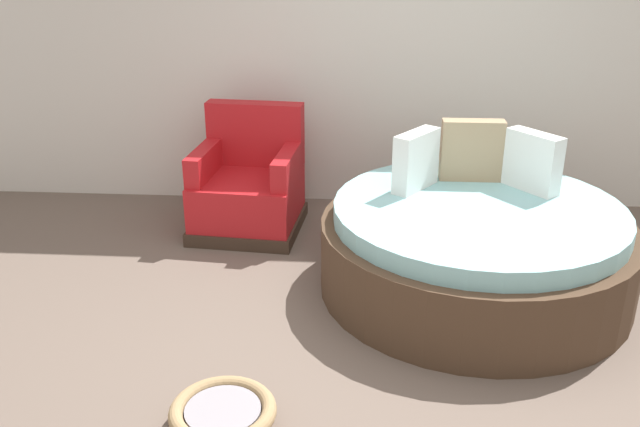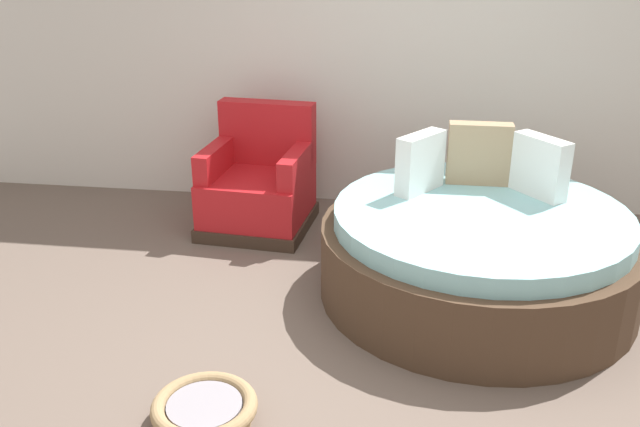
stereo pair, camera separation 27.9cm
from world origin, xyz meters
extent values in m
cube|color=#66564C|center=(0.00, 0.00, -0.01)|extent=(8.00, 8.00, 0.02)
cube|color=silver|center=(0.00, 2.45, 1.30)|extent=(8.00, 0.12, 2.61)
cylinder|color=#473323|center=(0.64, 0.86, 0.24)|extent=(1.98, 1.98, 0.47)
cylinder|color=#8CC6CC|center=(0.64, 0.86, 0.53)|extent=(1.83, 1.83, 0.12)
cube|color=white|center=(1.01, 1.16, 0.79)|extent=(0.34, 0.38, 0.39)
cube|color=tan|center=(0.64, 1.34, 0.80)|extent=(0.42, 0.12, 0.42)
cube|color=white|center=(0.25, 1.13, 0.78)|extent=(0.32, 0.38, 0.39)
cube|color=#38281E|center=(-0.98, 1.70, 0.05)|extent=(0.87, 0.87, 0.10)
cube|color=red|center=(-0.98, 1.70, 0.27)|extent=(0.83, 0.83, 0.34)
cube|color=red|center=(-0.95, 2.01, 0.69)|extent=(0.77, 0.23, 0.50)
cube|color=red|center=(-1.30, 1.73, 0.55)|extent=(0.18, 0.69, 0.22)
cube|color=red|center=(-0.66, 1.67, 0.55)|extent=(0.18, 0.69, 0.22)
cylinder|color=#9E7F56|center=(-0.73, -0.60, 0.03)|extent=(0.44, 0.44, 0.06)
torus|color=#9E7F56|center=(-0.73, -0.60, 0.10)|extent=(0.51, 0.51, 0.07)
cylinder|color=gray|center=(-0.73, -0.60, 0.08)|extent=(0.36, 0.36, 0.05)
camera|label=1|loc=(-0.10, -3.18, 2.21)|focal=38.52mm
camera|label=2|loc=(0.18, -3.15, 2.21)|focal=38.52mm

